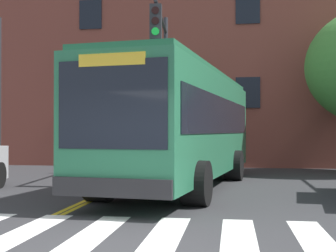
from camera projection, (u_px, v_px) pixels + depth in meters
ground_plane at (106, 252)px, 6.45m from camera, size 120.00×120.00×0.00m
crosswalk at (129, 234)px, 7.52m from camera, size 13.36×3.16×0.01m
lane_line_yellow_inner at (159, 167)px, 21.64m from camera, size 0.12×36.00×0.01m
lane_line_yellow_outer at (163, 167)px, 21.62m from camera, size 0.12×36.00×0.01m
city_bus at (182, 124)px, 13.88m from camera, size 3.89×10.96×3.40m
traffic_light_overhead at (162, 63)px, 15.93m from camera, size 0.63×4.49×5.97m
building_facade at (246, 38)px, 25.94m from camera, size 37.16×9.56×13.71m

